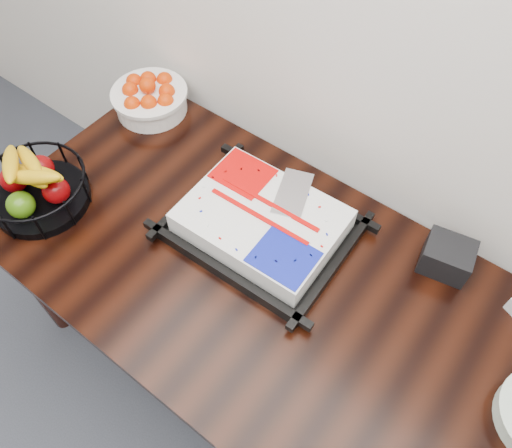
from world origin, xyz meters
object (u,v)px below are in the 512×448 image
Objects in this scene: tangerine_bowl at (149,94)px; napkin_box at (447,257)px; table at (265,290)px; cake_tray at (262,223)px; fruit_basket at (35,187)px.

napkin_box is at bearing 1.31° from tangerine_bowl.
cake_tray reaches higher than table.
cake_tray is at bearing -155.45° from napkin_box.
cake_tray is at bearing 130.88° from table.
cake_tray is 1.63× the size of fruit_basket.
fruit_basket reaches higher than napkin_box.
tangerine_bowl reaches higher than napkin_box.
tangerine_bowl is at bearing 92.36° from fruit_basket.
napkin_box reaches higher than table.
tangerine_bowl reaches higher than cake_tray.
tangerine_bowl reaches higher than fruit_basket.
fruit_basket reaches higher than table.
cake_tray is (-0.10, 0.12, 0.14)m from table.
table is at bearing -22.69° from tangerine_bowl.
tangerine_bowl is 0.85× the size of fruit_basket.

